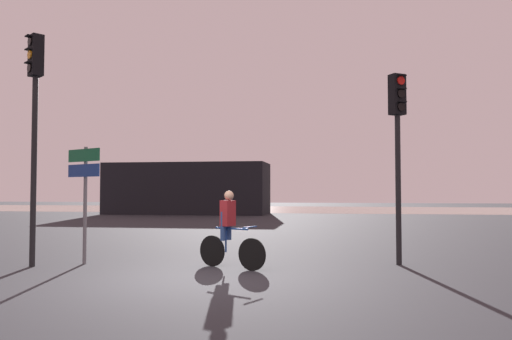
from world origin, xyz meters
TOP-DOWN VIEW (x-y plane):
  - ground_plane at (0.00, 0.00)m, footprint 120.00×120.00m
  - water_strip at (0.00, 35.28)m, footprint 80.00×16.00m
  - distant_building at (-7.61, 25.28)m, footprint 11.24×4.00m
  - traffic_light_near_right at (4.05, 2.59)m, footprint 0.40×0.42m
  - traffic_light_near_left at (-3.73, 1.10)m, footprint 0.40×0.42m
  - direction_sign_post at (-2.84, 1.63)m, footprint 1.00×0.52m
  - cyclist at (0.48, 1.54)m, footprint 1.55×0.82m

SIDE VIEW (x-z plane):
  - ground_plane at x=0.00m, z-range 0.00..0.00m
  - water_strip at x=0.00m, z-range 0.00..0.01m
  - cyclist at x=0.48m, z-range 0.01..1.63m
  - distant_building at x=-7.61m, z-range 0.00..3.57m
  - direction_sign_post at x=-2.84m, z-range 0.49..3.09m
  - traffic_light_near_right at x=4.05m, z-range 0.83..5.03m
  - traffic_light_near_left at x=-3.73m, z-range 0.94..5.95m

